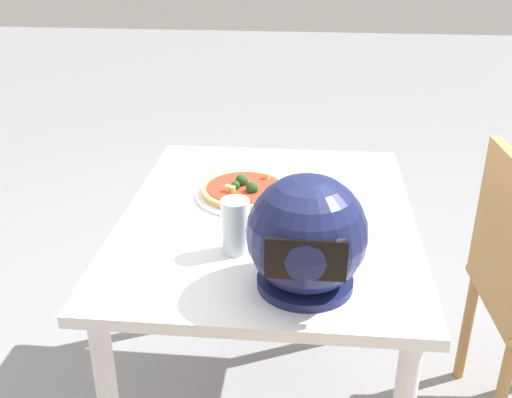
{
  "coord_description": "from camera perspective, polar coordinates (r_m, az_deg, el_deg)",
  "views": [
    {
      "loc": [
        -0.11,
        1.49,
        1.5
      ],
      "look_at": [
        0.04,
        -0.05,
        0.76
      ],
      "focal_mm": 42.12,
      "sensor_mm": 36.0,
      "label": 1
    }
  ],
  "objects": [
    {
      "name": "pizza",
      "position": [
        1.77,
        -1.09,
        0.92
      ],
      "size": [
        0.25,
        0.25,
        0.05
      ],
      "color": "tan",
      "rests_on": "pizza_plate"
    },
    {
      "name": "dining_table",
      "position": [
        1.72,
        1.12,
        -4.33
      ],
      "size": [
        0.8,
        1.02,
        0.74
      ],
      "color": "white",
      "rests_on": "ground"
    },
    {
      "name": "pizza_plate",
      "position": [
        1.78,
        -1.08,
        0.39
      ],
      "size": [
        0.29,
        0.29,
        0.01
      ],
      "primitive_type": "cylinder",
      "color": "white",
      "rests_on": "dining_table"
    },
    {
      "name": "motorcycle_helmet",
      "position": [
        1.31,
        4.84,
        -3.54
      ],
      "size": [
        0.27,
        0.27,
        0.27
      ],
      "color": "#191E4C",
      "rests_on": "dining_table"
    },
    {
      "name": "drinking_glass",
      "position": [
        1.47,
        -1.96,
        -2.59
      ],
      "size": [
        0.07,
        0.07,
        0.14
      ],
      "primitive_type": "cylinder",
      "color": "silver",
      "rests_on": "dining_table"
    }
  ]
}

